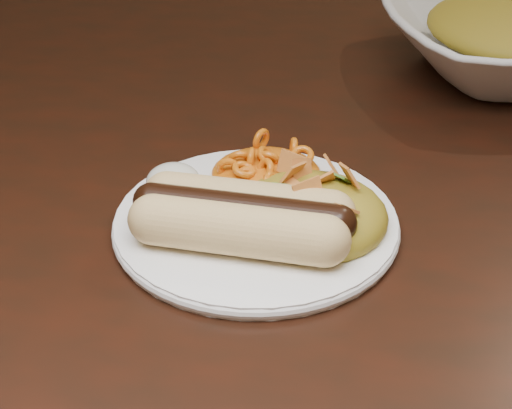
{
  "coord_description": "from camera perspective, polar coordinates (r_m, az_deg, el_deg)",
  "views": [
    {
      "loc": [
        0.08,
        -0.55,
        1.06
      ],
      "look_at": [
        0.03,
        -0.1,
        0.77
      ],
      "focal_mm": 55.0,
      "sensor_mm": 36.0,
      "label": 1
    }
  ],
  "objects": [
    {
      "name": "sour_cream",
      "position": [
        0.57,
        -6.07,
        2.04
      ],
      "size": [
        0.05,
        0.05,
        0.02
      ],
      "primitive_type": "ellipsoid",
      "rotation": [
        0.0,
        0.0,
        0.2
      ],
      "color": "silver",
      "rests_on": "plate"
    },
    {
      "name": "hotdog",
      "position": [
        0.51,
        -0.98,
        -0.84
      ],
      "size": [
        0.13,
        0.08,
        0.03
      ],
      "rotation": [
        0.0,
        0.0,
        -0.12
      ],
      "color": "#FBCA86",
      "rests_on": "plate"
    },
    {
      "name": "table",
      "position": [
        0.69,
        -2.04,
        -3.26
      ],
      "size": [
        1.6,
        0.9,
        0.75
      ],
      "color": "black",
      "rests_on": "floor"
    },
    {
      "name": "mac_and_cheese",
      "position": [
        0.58,
        0.77,
        3.22
      ],
      "size": [
        0.1,
        0.1,
        0.03
      ],
      "primitive_type": "ellipsoid",
      "rotation": [
        0.0,
        0.0,
        0.34
      ],
      "color": "orange",
      "rests_on": "plate"
    },
    {
      "name": "taco_salad",
      "position": [
        0.53,
        3.96,
        0.24
      ],
      "size": [
        0.11,
        0.1,
        0.05
      ],
      "rotation": [
        0.0,
        0.0,
        -0.42
      ],
      "color": "#B9740C",
      "rests_on": "plate"
    },
    {
      "name": "plate",
      "position": [
        0.55,
        0.0,
        -1.34
      ],
      "size": [
        0.23,
        0.23,
        0.01
      ],
      "primitive_type": "cylinder",
      "rotation": [
        0.0,
        0.0,
        0.18
      ],
      "color": "white",
      "rests_on": "table"
    }
  ]
}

